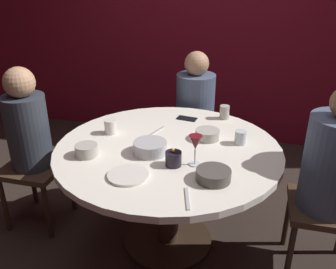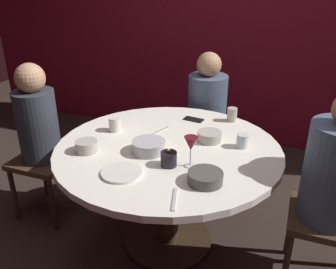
{
  "view_description": "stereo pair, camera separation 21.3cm",
  "coord_description": "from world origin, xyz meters",
  "px_view_note": "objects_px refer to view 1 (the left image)",
  "views": [
    {
      "loc": [
        0.49,
        -1.89,
        1.72
      ],
      "look_at": [
        0.0,
        0.0,
        0.82
      ],
      "focal_mm": 38.11,
      "sensor_mm": 36.0,
      "label": 1
    },
    {
      "loc": [
        0.69,
        -1.82,
        1.72
      ],
      "look_at": [
        0.0,
        0.0,
        0.82
      ],
      "focal_mm": 38.11,
      "sensor_mm": 36.0,
      "label": 2
    }
  ],
  "objects_px": {
    "bowl_serving_large": "(150,147)",
    "cup_by_right_diner": "(241,137)",
    "bowl_sauce_side": "(86,150)",
    "dinner_plate": "(128,175)",
    "cup_near_candle": "(111,127)",
    "cup_by_left_diner": "(224,112)",
    "seated_diner_back": "(195,102)",
    "bowl_salad_center": "(207,134)",
    "seated_diner_left": "(28,132)",
    "dining_table": "(168,167)",
    "wine_glass": "(195,144)",
    "candle_holder": "(173,159)",
    "bowl_small_white": "(213,175)",
    "cell_phone": "(187,119)",
    "seated_diner_right": "(334,166)"
  },
  "relations": [
    {
      "from": "bowl_serving_large",
      "to": "cup_by_right_diner",
      "type": "bearing_deg",
      "value": 27.18
    },
    {
      "from": "bowl_sauce_side",
      "to": "dinner_plate",
      "type": "bearing_deg",
      "value": -26.59
    },
    {
      "from": "dinner_plate",
      "to": "cup_near_candle",
      "type": "bearing_deg",
      "value": 121.78
    },
    {
      "from": "cup_near_candle",
      "to": "cup_by_right_diner",
      "type": "height_order",
      "value": "cup_near_candle"
    },
    {
      "from": "bowl_serving_large",
      "to": "cup_by_left_diner",
      "type": "xyz_separation_m",
      "value": [
        0.36,
        0.65,
        0.01
      ]
    },
    {
      "from": "dinner_plate",
      "to": "cup_by_right_diner",
      "type": "xyz_separation_m",
      "value": [
        0.54,
        0.54,
        0.04
      ]
    },
    {
      "from": "seated_diner_back",
      "to": "bowl_salad_center",
      "type": "height_order",
      "value": "seated_diner_back"
    },
    {
      "from": "seated_diner_back",
      "to": "bowl_serving_large",
      "type": "height_order",
      "value": "seated_diner_back"
    },
    {
      "from": "seated_diner_left",
      "to": "cup_by_left_diner",
      "type": "relative_size",
      "value": 12.0
    },
    {
      "from": "dining_table",
      "to": "seated_diner_left",
      "type": "height_order",
      "value": "seated_diner_left"
    },
    {
      "from": "seated_diner_back",
      "to": "bowl_serving_large",
      "type": "relative_size",
      "value": 5.74
    },
    {
      "from": "seated_diner_back",
      "to": "cup_near_candle",
      "type": "bearing_deg",
      "value": -26.42
    },
    {
      "from": "dining_table",
      "to": "wine_glass",
      "type": "distance_m",
      "value": 0.38
    },
    {
      "from": "bowl_salad_center",
      "to": "candle_holder",
      "type": "bearing_deg",
      "value": -108.58
    },
    {
      "from": "bowl_serving_large",
      "to": "seated_diner_back",
      "type": "bearing_deg",
      "value": 85.59
    },
    {
      "from": "seated_diner_left",
      "to": "dinner_plate",
      "type": "relative_size",
      "value": 5.32
    },
    {
      "from": "bowl_sauce_side",
      "to": "cup_by_right_diner",
      "type": "distance_m",
      "value": 0.93
    },
    {
      "from": "cup_by_left_diner",
      "to": "seated_diner_back",
      "type": "bearing_deg",
      "value": 126.12
    },
    {
      "from": "bowl_small_white",
      "to": "cup_by_right_diner",
      "type": "height_order",
      "value": "cup_by_right_diner"
    },
    {
      "from": "wine_glass",
      "to": "bowl_sauce_side",
      "type": "distance_m",
      "value": 0.64
    },
    {
      "from": "dinner_plate",
      "to": "cup_near_candle",
      "type": "height_order",
      "value": "cup_near_candle"
    },
    {
      "from": "seated_diner_left",
      "to": "cup_near_candle",
      "type": "relative_size",
      "value": 12.45
    },
    {
      "from": "dinner_plate",
      "to": "cell_phone",
      "type": "bearing_deg",
      "value": 80.81
    },
    {
      "from": "bowl_salad_center",
      "to": "seated_diner_back",
      "type": "bearing_deg",
      "value": 105.88
    },
    {
      "from": "candle_holder",
      "to": "cup_by_right_diner",
      "type": "height_order",
      "value": "candle_holder"
    },
    {
      "from": "seated_diner_left",
      "to": "cup_near_candle",
      "type": "bearing_deg",
      "value": 9.47
    },
    {
      "from": "seated_diner_back",
      "to": "dining_table",
      "type": "bearing_deg",
      "value": 0.0
    },
    {
      "from": "seated_diner_back",
      "to": "bowl_sauce_side",
      "type": "height_order",
      "value": "seated_diner_back"
    },
    {
      "from": "cell_phone",
      "to": "wine_glass",
      "type": "bearing_deg",
      "value": 23.82
    },
    {
      "from": "bowl_sauce_side",
      "to": "cup_by_right_diner",
      "type": "height_order",
      "value": "cup_by_right_diner"
    },
    {
      "from": "cup_by_right_diner",
      "to": "candle_holder",
      "type": "bearing_deg",
      "value": -132.58
    },
    {
      "from": "dinner_plate",
      "to": "bowl_serving_large",
      "type": "distance_m",
      "value": 0.28
    },
    {
      "from": "seated_diner_back",
      "to": "cup_by_left_diner",
      "type": "xyz_separation_m",
      "value": [
        0.28,
        -0.39,
        0.08
      ]
    },
    {
      "from": "dining_table",
      "to": "bowl_sauce_side",
      "type": "distance_m",
      "value": 0.52
    },
    {
      "from": "cell_phone",
      "to": "cup_near_candle",
      "type": "relative_size",
      "value": 1.49
    },
    {
      "from": "seated_diner_left",
      "to": "bowl_sauce_side",
      "type": "bearing_deg",
      "value": -22.88
    },
    {
      "from": "cell_phone",
      "to": "bowl_salad_center",
      "type": "distance_m",
      "value": 0.35
    },
    {
      "from": "wine_glass",
      "to": "bowl_serving_large",
      "type": "height_order",
      "value": "wine_glass"
    },
    {
      "from": "dinner_plate",
      "to": "cell_phone",
      "type": "xyz_separation_m",
      "value": [
        0.14,
        0.85,
        -0.0
      ]
    },
    {
      "from": "bowl_serving_large",
      "to": "bowl_salad_center",
      "type": "distance_m",
      "value": 0.41
    },
    {
      "from": "candle_holder",
      "to": "bowl_salad_center",
      "type": "xyz_separation_m",
      "value": [
        0.13,
        0.38,
        -0.01
      ]
    },
    {
      "from": "bowl_sauce_side",
      "to": "bowl_serving_large",
      "type": "bearing_deg",
      "value": 19.47
    },
    {
      "from": "bowl_small_white",
      "to": "cup_near_candle",
      "type": "relative_size",
      "value": 1.92
    },
    {
      "from": "seated_diner_right",
      "to": "cup_near_candle",
      "type": "distance_m",
      "value": 1.36
    },
    {
      "from": "cup_by_left_diner",
      "to": "cup_by_right_diner",
      "type": "height_order",
      "value": "cup_by_left_diner"
    },
    {
      "from": "wine_glass",
      "to": "cup_by_right_diner",
      "type": "xyz_separation_m",
      "value": [
        0.22,
        0.33,
        -0.09
      ]
    },
    {
      "from": "dinner_plate",
      "to": "bowl_small_white",
      "type": "relative_size",
      "value": 1.21
    },
    {
      "from": "seated_diner_left",
      "to": "dinner_plate",
      "type": "height_order",
      "value": "seated_diner_left"
    },
    {
      "from": "candle_holder",
      "to": "cup_by_left_diner",
      "type": "height_order",
      "value": "candle_holder"
    },
    {
      "from": "cell_phone",
      "to": "bowl_small_white",
      "type": "xyz_separation_m",
      "value": [
        0.3,
        -0.78,
        0.03
      ]
    }
  ]
}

